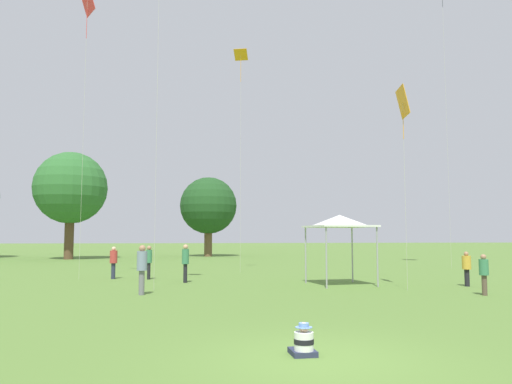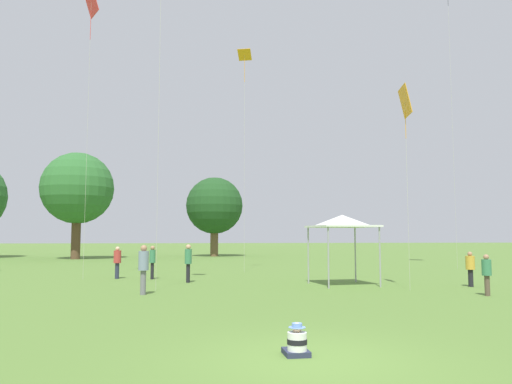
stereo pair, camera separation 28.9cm
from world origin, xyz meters
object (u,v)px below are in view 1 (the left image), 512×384
(person_standing_2, at_px, (185,260))
(distant_tree_2, at_px, (71,188))
(seated_toddler, at_px, (304,343))
(kite_0, at_px, (87,6))
(person_standing_1, at_px, (114,260))
(person_standing_5, at_px, (467,266))
(kite_4, at_px, (403,105))
(person_standing_6, at_px, (149,259))
(kite_6, at_px, (241,66))
(distant_tree_0, at_px, (208,206))
(canopy_tent, at_px, (340,222))
(person_standing_4, at_px, (142,265))
(person_standing_0, at_px, (484,271))

(person_standing_2, xyz_separation_m, distant_tree_2, (-11.00, 25.68, 5.70))
(seated_toddler, height_order, kite_0, kite_0)
(person_standing_1, distance_m, person_standing_5, 17.08)
(seated_toddler, bearing_deg, person_standing_1, 106.44)
(kite_0, xyz_separation_m, kite_4, (14.28, -7.01, -6.65))
(person_standing_5, xyz_separation_m, kite_0, (-17.59, 5.83, 13.45))
(person_standing_2, distance_m, person_standing_6, 2.80)
(person_standing_6, bearing_deg, kite_6, -95.59)
(person_standing_2, bearing_deg, person_standing_5, -110.87)
(distant_tree_0, bearing_deg, kite_4, -79.59)
(person_standing_1, xyz_separation_m, kite_0, (-1.64, -0.28, 13.36))
(canopy_tent, bearing_deg, person_standing_1, 155.78)
(seated_toddler, distance_m, person_standing_2, 15.07)
(person_standing_1, bearing_deg, person_standing_4, 10.73)
(seated_toddler, xyz_separation_m, person_standing_0, (8.88, 8.21, 0.66))
(person_standing_2, height_order, kite_0, kite_0)
(person_standing_6, bearing_deg, canopy_tent, -159.37)
(kite_4, height_order, kite_6, kite_6)
(person_standing_5, bearing_deg, person_standing_6, -165.74)
(kite_4, bearing_deg, canopy_tent, 94.12)
(kite_4, bearing_deg, distant_tree_2, 88.68)
(person_standing_5, bearing_deg, distant_tree_0, 141.84)
(person_standing_5, relative_size, distant_tree_0, 0.18)
(person_standing_0, xyz_separation_m, person_standing_1, (-14.72, 9.32, 0.08))
(seated_toddler, relative_size, person_standing_0, 0.40)
(person_standing_2, relative_size, distant_tree_0, 0.21)
(person_standing_5, bearing_deg, person_standing_2, -159.98)
(canopy_tent, bearing_deg, kite_6, 113.80)
(person_standing_0, bearing_deg, seated_toddler, 60.57)
(person_standing_4, xyz_separation_m, distant_tree_0, (4.10, 35.40, 4.40))
(person_standing_2, relative_size, kite_6, 0.13)
(person_standing_2, bearing_deg, kite_4, -122.50)
(person_standing_4, relative_size, kite_0, 0.12)
(kite_6, bearing_deg, distant_tree_0, -27.02)
(kite_4, xyz_separation_m, distant_tree_0, (-6.49, 35.30, -2.18))
(person_standing_1, bearing_deg, person_standing_6, 68.92)
(distant_tree_0, bearing_deg, seated_toddler, -90.39)
(seated_toddler, height_order, person_standing_1, person_standing_1)
(canopy_tent, bearing_deg, distant_tree_0, 97.76)
(seated_toddler, xyz_separation_m, kite_0, (-7.48, 17.25, 14.10))
(person_standing_1, distance_m, kite_6, 14.17)
(person_standing_0, height_order, distant_tree_0, distant_tree_0)
(person_standing_0, bearing_deg, distant_tree_2, -37.92)
(person_standing_1, relative_size, distant_tree_0, 0.19)
(person_standing_4, height_order, kite_4, kite_4)
(person_standing_6, bearing_deg, person_standing_2, 177.65)
(person_standing_0, xyz_separation_m, kite_0, (-16.37, 9.04, 13.44))
(seated_toddler, height_order, person_standing_4, person_standing_4)
(canopy_tent, xyz_separation_m, kite_0, (-12.26, 4.50, 11.49))
(person_standing_4, bearing_deg, kite_0, 55.62)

